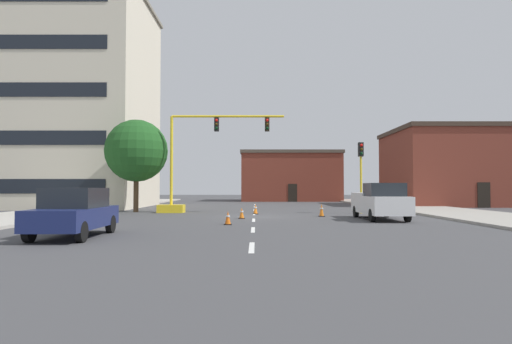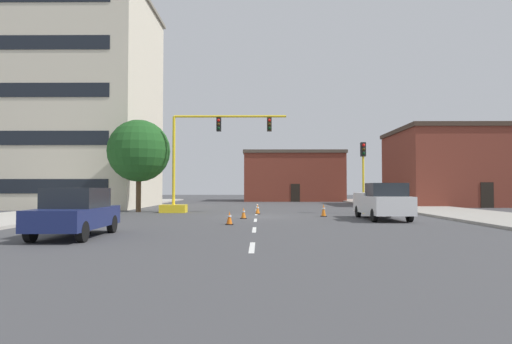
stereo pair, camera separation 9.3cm
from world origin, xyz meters
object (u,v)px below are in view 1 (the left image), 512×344
Objects in this scene: sedan_navy_near_left at (77,212)px; traffic_cone_roadside_d at (244,213)px; traffic_cone_roadside_b at (230,218)px; traffic_cone_roadside_c at (258,209)px; traffic_light_pole_right at (363,161)px; pickup_truck_white at (382,202)px; traffic_cone_roadside_a at (324,210)px; traffic_signal_gantry at (189,181)px; tree_left_near at (139,151)px.

sedan_navy_near_left reaches higher than traffic_cone_roadside_d.
traffic_cone_roadside_c is at bearing 81.39° from traffic_cone_roadside_b.
traffic_light_pole_right is 7.83m from traffic_cone_roadside_c.
sedan_navy_near_left is 10.97m from traffic_cone_roadside_d.
sedan_navy_near_left is 7.37m from traffic_cone_roadside_b.
pickup_truck_white is 8.50× the size of traffic_cone_roadside_b.
traffic_light_pole_right is 0.89× the size of pickup_truck_white.
traffic_cone_roadside_a is 1.22× the size of traffic_cone_roadside_b.
pickup_truck_white reaches higher than sedan_navy_near_left.
pickup_truck_white is 8.58× the size of traffic_cone_roadside_d.
pickup_truck_white is at bearing 23.05° from traffic_cone_roadside_b.
sedan_navy_near_left is 6.78× the size of traffic_cone_roadside_c.
traffic_cone_roadside_b is (-5.28, -5.98, -0.07)m from traffic_cone_roadside_a.
traffic_signal_gantry is 7.56m from traffic_cone_roadside_d.
pickup_truck_white is 8.85m from traffic_cone_roadside_b.
traffic_light_pole_right is 7.55× the size of traffic_cone_roadside_b.
pickup_truck_white reaches higher than traffic_cone_roadside_a.
traffic_cone_roadside_c is 4.49m from traffic_cone_roadside_d.
sedan_navy_near_left is at bearing -114.81° from traffic_cone_roadside_c.
traffic_cone_roadside_b is 8.63m from traffic_cone_roadside_c.
sedan_navy_near_left is 5.85× the size of traffic_cone_roadside_a.
pickup_truck_white is 8.54m from traffic_cone_roadside_c.
traffic_cone_roadside_b is at bearing -71.16° from traffic_signal_gantry.
pickup_truck_white reaches higher than traffic_cone_roadside_b.
traffic_light_pole_right is 0.72× the size of tree_left_near.
traffic_cone_roadside_c is (-3.99, 2.55, -0.05)m from traffic_cone_roadside_a.
tree_left_near is 9.79m from traffic_cone_roadside_c.
sedan_navy_near_left is at bearing -146.51° from pickup_truck_white.
tree_left_near is 14.10m from traffic_cone_roadside_a.
tree_left_near is 9.91× the size of traffic_cone_roadside_c.
traffic_cone_roadside_d is at bearing 175.11° from pickup_truck_white.
traffic_cone_roadside_d is at bearing -56.76° from traffic_signal_gantry.
traffic_light_pole_right is 5.45m from traffic_cone_roadside_a.
traffic_cone_roadside_b is at bearing 46.06° from sedan_navy_near_left.
tree_left_near reaches higher than pickup_truck_white.
traffic_signal_gantry is 4.42m from tree_left_near.
traffic_light_pole_right is 6.20× the size of traffic_cone_roadside_a.
traffic_signal_gantry is 13.95× the size of traffic_cone_roadside_d.
traffic_cone_roadside_a is 7.98m from traffic_cone_roadside_b.
traffic_light_pole_right is 6.23m from pickup_truck_white.
traffic_cone_roadside_a is at bearing 48.56° from traffic_cone_roadside_b.
traffic_signal_gantry reaches higher than traffic_light_pole_right.
traffic_cone_roadside_d is (-0.77, -4.42, -0.02)m from traffic_cone_roadside_c.
sedan_navy_near_left is 7.13× the size of traffic_cone_roadside_b.
traffic_signal_gantry reaches higher than tree_left_near.
traffic_signal_gantry reaches higher than sedan_navy_near_left.
traffic_signal_gantry is 1.33× the size of tree_left_near.
traffic_cone_roadside_d is (5.62, 9.40, -0.58)m from sedan_navy_near_left.
tree_left_near reaches higher than sedan_navy_near_left.
traffic_cone_roadside_a is at bearing -134.88° from traffic_light_pole_right.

